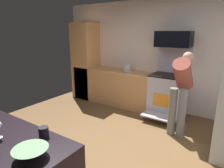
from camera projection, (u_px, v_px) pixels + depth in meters
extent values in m
cube|color=brown|center=(96.00, 148.00, 3.27)|extent=(5.20, 4.80, 0.02)
cube|color=silver|center=(154.00, 55.00, 4.81)|extent=(5.20, 0.12, 2.60)
cube|color=tan|center=(115.00, 87.00, 5.23)|extent=(2.40, 0.60, 0.90)
cube|color=tan|center=(86.00, 61.00, 5.61)|extent=(0.60, 0.60, 2.10)
cube|color=#BABAC7|center=(168.00, 96.00, 4.44)|extent=(0.76, 0.64, 0.92)
cube|color=black|center=(169.00, 75.00, 4.32)|extent=(0.76, 0.64, 0.03)
cube|color=#BABAC7|center=(175.00, 60.00, 4.47)|extent=(0.76, 0.06, 0.59)
cube|color=orange|center=(163.00, 100.00, 4.18)|extent=(0.44, 0.01, 0.28)
cube|color=#BABAC7|center=(159.00, 117.00, 4.14)|extent=(0.72, 0.33, 0.03)
cube|color=black|center=(174.00, 39.00, 4.20)|extent=(0.74, 0.38, 0.34)
cylinder|color=slate|center=(172.00, 112.00, 3.61)|extent=(0.14, 0.14, 0.89)
cylinder|color=slate|center=(182.00, 114.00, 3.52)|extent=(0.14, 0.14, 0.89)
cylinder|color=#954336|center=(183.00, 74.00, 3.55)|extent=(0.30, 0.62, 0.65)
sphere|color=tan|center=(188.00, 57.00, 3.68)|extent=(0.20, 0.20, 0.20)
cone|color=#62905E|center=(31.00, 153.00, 1.56)|extent=(0.28, 0.28, 0.08)
cylinder|color=black|center=(44.00, 132.00, 1.87)|extent=(0.09, 0.09, 0.10)
cylinder|color=#B1B4B8|center=(127.00, 68.00, 4.90)|extent=(0.22, 0.22, 0.19)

